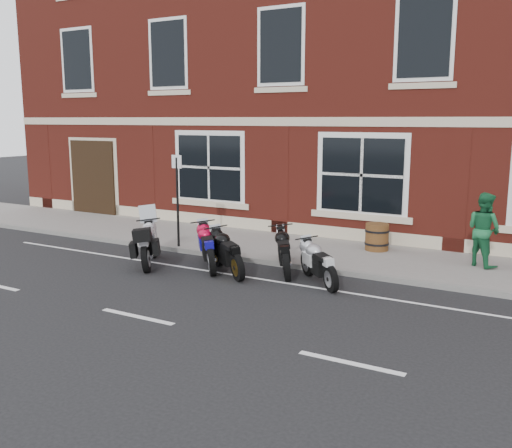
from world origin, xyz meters
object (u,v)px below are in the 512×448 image
(pedestrian_right, at_px, (484,230))
(barrel_planter, at_px, (377,237))
(moto_touring_silver, at_px, (151,242))
(moto_sport_black, at_px, (228,250))
(moto_naked_black, at_px, (286,249))
(parking_sign, at_px, (177,194))
(moto_sport_silver, at_px, (319,261))
(moto_sport_red, at_px, (209,245))

(pedestrian_right, xyz_separation_m, barrel_planter, (-2.62, 0.37, -0.51))
(moto_touring_silver, bearing_deg, moto_sport_black, -27.02)
(moto_sport_black, distance_m, barrel_planter, 4.17)
(moto_naked_black, bearing_deg, moto_touring_silver, 166.72)
(parking_sign, bearing_deg, moto_sport_silver, -4.07)
(moto_sport_black, xyz_separation_m, parking_sign, (-2.33, 1.23, 1.00))
(pedestrian_right, xyz_separation_m, parking_sign, (-7.37, -1.79, 0.55))
(moto_sport_black, bearing_deg, pedestrian_right, -20.27)
(pedestrian_right, relative_size, barrel_planter, 2.46)
(moto_naked_black, xyz_separation_m, parking_sign, (-3.46, 0.51, 0.99))
(moto_touring_silver, relative_size, moto_naked_black, 0.98)
(moto_touring_silver, height_order, moto_sport_black, moto_touring_silver)
(moto_sport_red, distance_m, pedestrian_right, 6.36)
(moto_naked_black, distance_m, parking_sign, 3.63)
(moto_touring_silver, relative_size, moto_sport_silver, 1.28)
(moto_sport_black, relative_size, pedestrian_right, 0.96)
(moto_sport_red, distance_m, moto_naked_black, 1.84)
(moto_sport_red, relative_size, moto_sport_silver, 1.20)
(moto_sport_red, relative_size, barrel_planter, 2.43)
(moto_sport_silver, relative_size, pedestrian_right, 0.82)
(moto_sport_black, relative_size, moto_sport_silver, 1.17)
(moto_sport_silver, xyz_separation_m, pedestrian_right, (2.88, 2.77, 0.50))
(moto_sport_silver, height_order, parking_sign, parking_sign)
(moto_naked_black, relative_size, pedestrian_right, 1.07)
(moto_sport_red, distance_m, parking_sign, 2.21)
(moto_sport_silver, xyz_separation_m, parking_sign, (-4.49, 0.98, 1.04))
(parking_sign, bearing_deg, moto_sport_red, -22.94)
(moto_touring_silver, height_order, moto_sport_silver, moto_touring_silver)
(moto_sport_red, bearing_deg, pedestrian_right, -13.16)
(moto_touring_silver, distance_m, moto_sport_red, 1.48)
(moto_naked_black, bearing_deg, moto_sport_red, 165.99)
(parking_sign, bearing_deg, moto_touring_silver, -70.90)
(moto_touring_silver, bearing_deg, barrel_planter, 5.37)
(moto_touring_silver, distance_m, pedestrian_right, 7.82)
(moto_naked_black, bearing_deg, pedestrian_right, 0.26)
(barrel_planter, bearing_deg, pedestrian_right, -8.13)
(pedestrian_right, relative_size, parking_sign, 0.71)
(moto_sport_black, xyz_separation_m, pedestrian_right, (5.04, 3.02, 0.46))
(moto_sport_red, distance_m, moto_sport_black, 0.68)
(moto_touring_silver, bearing_deg, pedestrian_right, -9.03)
(moto_naked_black, bearing_deg, moto_sport_black, -177.46)
(moto_sport_silver, height_order, pedestrian_right, pedestrian_right)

